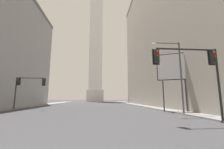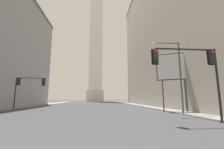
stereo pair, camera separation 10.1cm
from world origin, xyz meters
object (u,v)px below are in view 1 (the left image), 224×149
at_px(traffic_light_near_right, 196,65).
at_px(street_lamp, 176,69).
at_px(traffic_light_mid_left, 26,85).
at_px(obelisk, 96,41).
at_px(billboard_sign, 173,68).

xyz_separation_m(traffic_light_near_right, street_lamp, (1.41, 5.68, 0.81)).
bearing_deg(traffic_light_near_right, traffic_light_mid_left, 142.83).
height_order(obelisk, traffic_light_near_right, obelisk).
bearing_deg(traffic_light_mid_left, obelisk, 80.46).
height_order(traffic_light_mid_left, traffic_light_near_right, traffic_light_near_right).
xyz_separation_m(traffic_light_near_right, billboard_sign, (2.70, 8.99, 1.61)).
relative_size(traffic_light_mid_left, traffic_light_near_right, 0.91).
xyz_separation_m(obelisk, street_lamp, (11.35, -71.18, -31.13)).
distance_m(traffic_light_mid_left, traffic_light_near_right, 25.45).
distance_m(traffic_light_near_right, street_lamp, 5.90).
bearing_deg(street_lamp, traffic_light_mid_left, 155.91).
height_order(street_lamp, billboard_sign, street_lamp).
distance_m(traffic_light_near_right, billboard_sign, 9.52).
bearing_deg(street_lamp, billboard_sign, 68.65).
relative_size(obelisk, traffic_light_mid_left, 14.00).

